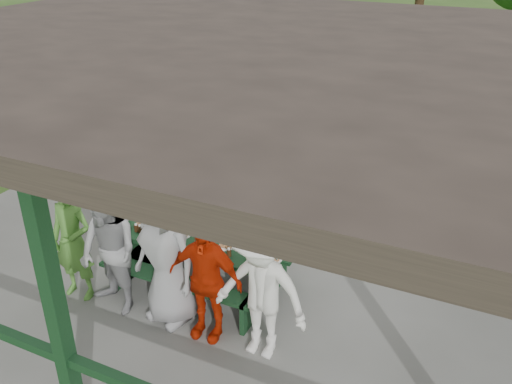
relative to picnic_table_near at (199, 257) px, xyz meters
The scene contains 16 objects.
ground 1.33m from the picnic_table_near, 85.23° to the left, with size 90.00×90.00×0.00m, color #284A17.
concrete_slab 1.31m from the picnic_table_near, 85.23° to the left, with size 10.00×8.00×0.10m, color slate.
pavilion_structure 2.87m from the picnic_table_near, 85.23° to the left, with size 10.60×8.60×3.24m.
picnic_table_near is the anchor object (origin of this frame).
picnic_table_far 2.01m from the picnic_table_near, 95.54° to the left, with size 2.39×1.39×0.75m.
table_setting 0.32m from the picnic_table_near, 112.58° to the left, with size 2.26×0.45×0.10m.
contestant_green 1.69m from the picnic_table_near, 147.43° to the right, with size 0.62×0.41×1.71m, color #4F8C33.
contestant_grey_left 1.26m from the picnic_table_near, 129.65° to the right, with size 0.84×0.66×1.73m, color #98979A.
contestant_grey_mid 0.90m from the picnic_table_near, 89.63° to the right, with size 0.93×0.61×1.91m, color gray.
contestant_red 1.07m from the picnic_table_near, 54.45° to the right, with size 0.95×0.40×1.62m, color #BE2105.
contestant_white_fedora 1.62m from the picnic_table_near, 32.13° to the right, with size 1.15×0.68×1.81m.
spectator_lblue 2.85m from the picnic_table_near, 97.45° to the left, with size 1.40×0.45×1.51m, color #89B6D4.
spectator_blue 3.75m from the picnic_table_near, 118.54° to the left, with size 0.62×0.41×1.69m, color teal.
spectator_grey 3.28m from the picnic_table_near, 56.62° to the left, with size 0.82×0.64×1.68m, color #99999C.
pickup_truck 9.97m from the picnic_table_near, 77.55° to the left, with size 2.51×5.44×1.51m, color silver.
farm_trailer 9.81m from the picnic_table_near, 107.68° to the left, with size 3.48×2.28×1.23m.
Camera 1 is at (3.31, -6.54, 4.71)m, focal length 38.00 mm.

